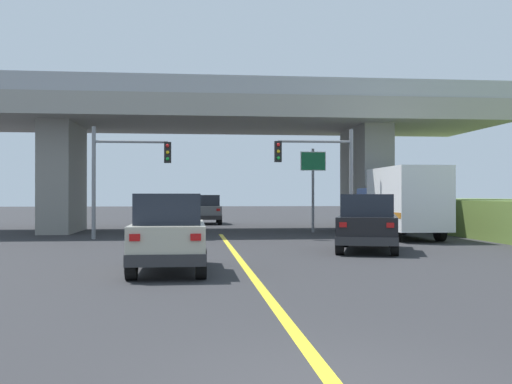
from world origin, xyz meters
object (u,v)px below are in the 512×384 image
(traffic_signal_farside, at_px, (122,167))
(highway_sign, at_px, (313,172))
(suv_crossing, at_px, (368,223))
(suv_lead, at_px, (169,233))
(box_truck, at_px, (402,202))
(sedan_oncoming, at_px, (207,209))
(traffic_signal_nearside, at_px, (323,167))

(traffic_signal_farside, bearing_deg, highway_sign, 22.30)
(highway_sign, bearing_deg, suv_crossing, -91.38)
(suv_lead, distance_m, box_truck, 15.32)
(box_truck, distance_m, sedan_oncoming, 17.77)
(traffic_signal_nearside, xyz_separation_m, traffic_signal_farside, (-9.22, 0.61, -0.01))
(box_truck, xyz_separation_m, traffic_signal_farside, (-12.84, 0.98, 1.59))
(traffic_signal_farside, distance_m, highway_sign, 10.43)
(suv_crossing, distance_m, highway_sign, 11.34)
(sedan_oncoming, bearing_deg, traffic_signal_nearside, -71.67)
(suv_lead, xyz_separation_m, traffic_signal_farside, (-2.57, 12.34, 2.26))
(suv_lead, distance_m, suv_crossing, 8.55)
(traffic_signal_farside, bearing_deg, suv_lead, -78.23)
(suv_lead, relative_size, traffic_signal_farside, 0.85)
(box_truck, xyz_separation_m, highway_sign, (-3.19, 4.94, 1.57))
(sedan_oncoming, relative_size, traffic_signal_farside, 0.88)
(suv_crossing, distance_m, box_truck, 7.11)
(traffic_signal_nearside, bearing_deg, traffic_signal_farside, 176.23)
(suv_lead, relative_size, suv_crossing, 0.88)
(traffic_signal_nearside, relative_size, traffic_signal_farside, 0.99)
(highway_sign, bearing_deg, suv_lead, -113.47)
(highway_sign, bearing_deg, sedan_oncoming, 117.26)
(suv_lead, height_order, highway_sign, highway_sign)
(suv_crossing, bearing_deg, highway_sign, 106.05)
(traffic_signal_farside, xyz_separation_m, highway_sign, (9.65, 3.96, -0.02))
(traffic_signal_nearside, distance_m, traffic_signal_farside, 9.24)
(box_truck, distance_m, traffic_signal_nearside, 3.98)
(suv_crossing, xyz_separation_m, box_truck, (3.46, 6.18, 0.67))
(sedan_oncoming, relative_size, highway_sign, 1.00)
(traffic_signal_farside, bearing_deg, traffic_signal_nearside, -3.77)
(traffic_signal_farside, height_order, highway_sign, traffic_signal_farside)
(traffic_signal_nearside, bearing_deg, suv_lead, -119.53)
(sedan_oncoming, xyz_separation_m, highway_sign, (5.45, -10.58, 2.24))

